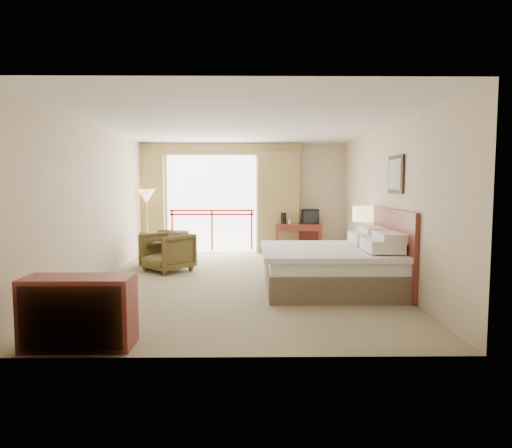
{
  "coord_description": "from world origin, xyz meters",
  "views": [
    {
      "loc": [
        0.17,
        -7.85,
        1.69
      ],
      "look_at": [
        0.26,
        0.4,
        0.98
      ],
      "focal_mm": 32.0,
      "sensor_mm": 36.0,
      "label": 1
    }
  ],
  "objects_px": {
    "nightstand": "(362,257)",
    "armchair_far": "(165,263)",
    "wastebasket": "(282,251)",
    "armchair_near": "(168,271)",
    "side_table": "(152,251)",
    "table_lamp": "(362,215)",
    "dresser": "(79,312)",
    "bed": "(333,266)",
    "tv": "(310,217)",
    "floor_lamp": "(146,199)",
    "desk": "(298,230)"
  },
  "relations": [
    {
      "from": "nightstand",
      "to": "armchair_far",
      "type": "distance_m",
      "value": 4.17
    },
    {
      "from": "wastebasket",
      "to": "armchair_near",
      "type": "height_order",
      "value": "armchair_near"
    },
    {
      "from": "armchair_near",
      "to": "nightstand",
      "type": "bearing_deg",
      "value": 39.72
    },
    {
      "from": "wastebasket",
      "to": "side_table",
      "type": "height_order",
      "value": "side_table"
    },
    {
      "from": "table_lamp",
      "to": "dresser",
      "type": "distance_m",
      "value": 5.66
    },
    {
      "from": "bed",
      "to": "tv",
      "type": "xyz_separation_m",
      "value": [
        0.12,
        3.77,
        0.54
      ]
    },
    {
      "from": "nightstand",
      "to": "tv",
      "type": "height_order",
      "value": "tv"
    },
    {
      "from": "table_lamp",
      "to": "tv",
      "type": "xyz_separation_m",
      "value": [
        -0.68,
        2.35,
        -0.2
      ]
    },
    {
      "from": "bed",
      "to": "tv",
      "type": "bearing_deg",
      "value": 88.22
    },
    {
      "from": "bed",
      "to": "floor_lamp",
      "type": "relative_size",
      "value": 1.35
    },
    {
      "from": "armchair_far",
      "to": "side_table",
      "type": "bearing_deg",
      "value": 11.97
    },
    {
      "from": "wastebasket",
      "to": "armchair_near",
      "type": "bearing_deg",
      "value": -146.08
    },
    {
      "from": "table_lamp",
      "to": "tv",
      "type": "relative_size",
      "value": 1.6
    },
    {
      "from": "bed",
      "to": "dresser",
      "type": "distance_m",
      "value": 4.06
    },
    {
      "from": "desk",
      "to": "armchair_far",
      "type": "xyz_separation_m",
      "value": [
        -3.01,
        -1.32,
        -0.58
      ]
    },
    {
      "from": "wastebasket",
      "to": "tv",
      "type": "bearing_deg",
      "value": 40.94
    },
    {
      "from": "nightstand",
      "to": "armchair_near",
      "type": "bearing_deg",
      "value": 176.71
    },
    {
      "from": "nightstand",
      "to": "dresser",
      "type": "xyz_separation_m",
      "value": [
        -3.91,
        -3.97,
        0.06
      ]
    },
    {
      "from": "table_lamp",
      "to": "desk",
      "type": "xyz_separation_m",
      "value": [
        -0.98,
        2.41,
        -0.54
      ]
    },
    {
      "from": "side_table",
      "to": "dresser",
      "type": "relative_size",
      "value": 0.47
    },
    {
      "from": "side_table",
      "to": "nightstand",
      "type": "bearing_deg",
      "value": -6.5
    },
    {
      "from": "table_lamp",
      "to": "armchair_near",
      "type": "relative_size",
      "value": 0.76
    },
    {
      "from": "desk",
      "to": "armchair_near",
      "type": "distance_m",
      "value": 3.63
    },
    {
      "from": "nightstand",
      "to": "armchair_far",
      "type": "bearing_deg",
      "value": 163.71
    },
    {
      "from": "desk",
      "to": "table_lamp",
      "type": "bearing_deg",
      "value": -67.7
    },
    {
      "from": "table_lamp",
      "to": "side_table",
      "type": "bearing_deg",
      "value": 174.19
    },
    {
      "from": "bed",
      "to": "wastebasket",
      "type": "xyz_separation_m",
      "value": [
        -0.61,
        3.14,
        -0.21
      ]
    },
    {
      "from": "wastebasket",
      "to": "armchair_near",
      "type": "xyz_separation_m",
      "value": [
        -2.34,
        -1.58,
        -0.17
      ]
    },
    {
      "from": "nightstand",
      "to": "desk",
      "type": "bearing_deg",
      "value": 111.48
    },
    {
      "from": "desk",
      "to": "wastebasket",
      "type": "bearing_deg",
      "value": -121.91
    },
    {
      "from": "tv",
      "to": "armchair_far",
      "type": "distance_m",
      "value": 3.66
    },
    {
      "from": "nightstand",
      "to": "table_lamp",
      "type": "bearing_deg",
      "value": 89.68
    },
    {
      "from": "armchair_far",
      "to": "armchair_near",
      "type": "height_order",
      "value": "armchair_near"
    },
    {
      "from": "nightstand",
      "to": "desk",
      "type": "height_order",
      "value": "desk"
    },
    {
      "from": "armchair_far",
      "to": "side_table",
      "type": "xyz_separation_m",
      "value": [
        -0.11,
        -0.68,
        0.36
      ]
    },
    {
      "from": "nightstand",
      "to": "tv",
      "type": "distance_m",
      "value": 2.57
    },
    {
      "from": "desk",
      "to": "side_table",
      "type": "distance_m",
      "value": 3.71
    },
    {
      "from": "bed",
      "to": "desk",
      "type": "bearing_deg",
      "value": 92.73
    },
    {
      "from": "armchair_far",
      "to": "tv",
      "type": "bearing_deg",
      "value": 132.09
    },
    {
      "from": "dresser",
      "to": "desk",
      "type": "bearing_deg",
      "value": 69.67
    },
    {
      "from": "tv",
      "to": "armchair_near",
      "type": "height_order",
      "value": "tv"
    },
    {
      "from": "desk",
      "to": "tv",
      "type": "relative_size",
      "value": 2.89
    },
    {
      "from": "bed",
      "to": "desk",
      "type": "distance_m",
      "value": 3.84
    },
    {
      "from": "tv",
      "to": "side_table",
      "type": "relative_size",
      "value": 0.75
    },
    {
      "from": "desk",
      "to": "armchair_far",
      "type": "height_order",
      "value": "desk"
    },
    {
      "from": "table_lamp",
      "to": "wastebasket",
      "type": "bearing_deg",
      "value": 129.42
    },
    {
      "from": "tv",
      "to": "armchair_far",
      "type": "xyz_separation_m",
      "value": [
        -3.31,
        -1.26,
        -0.92
      ]
    },
    {
      "from": "armchair_far",
      "to": "armchair_near",
      "type": "distance_m",
      "value": 0.98
    },
    {
      "from": "dresser",
      "to": "table_lamp",
      "type": "bearing_deg",
      "value": 49.94
    },
    {
      "from": "floor_lamp",
      "to": "dresser",
      "type": "height_order",
      "value": "floor_lamp"
    }
  ]
}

